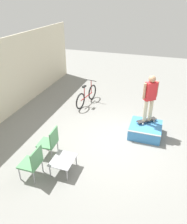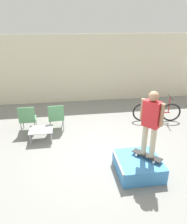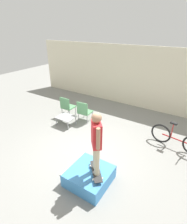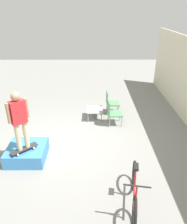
# 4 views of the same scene
# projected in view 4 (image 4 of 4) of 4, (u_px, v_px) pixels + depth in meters

# --- Properties ---
(ground_plane) EXTENTS (24.00, 24.00, 0.00)m
(ground_plane) POSITION_uv_depth(u_px,v_px,m) (64.00, 142.00, 7.12)
(ground_plane) COLOR gray
(skate_ramp_box) EXTENTS (1.09, 1.08, 0.42)m
(skate_ramp_box) POSITION_uv_depth(u_px,v_px,m) (27.00, 152.00, 6.30)
(skate_ramp_box) COLOR #3D84C6
(skate_ramp_box) RESTS_ON ground_plane
(skateboard_on_ramp) EXTENTS (0.65, 0.70, 0.07)m
(skateboard_on_ramp) POSITION_uv_depth(u_px,v_px,m) (24.00, 149.00, 5.99)
(skateboard_on_ramp) COLOR #2D2D2D
(skateboard_on_ramp) RESTS_ON skate_ramp_box
(person_skater) EXTENTS (0.40, 0.46, 1.64)m
(person_skater) POSITION_uv_depth(u_px,v_px,m) (19.00, 117.00, 5.56)
(person_skater) COLOR #C6B793
(person_skater) RESTS_ON skateboard_on_ramp
(coffee_table) EXTENTS (0.73, 0.61, 0.38)m
(coffee_table) POSITION_uv_depth(u_px,v_px,m) (95.00, 110.00, 8.49)
(coffee_table) COLOR #9E9EA3
(coffee_table) RESTS_ON ground_plane
(patio_chair_left) EXTENTS (0.52, 0.52, 0.95)m
(patio_chair_left) POSITION_uv_depth(u_px,v_px,m) (110.00, 101.00, 8.84)
(patio_chair_left) COLOR #99999E
(patio_chair_left) RESTS_ON ground_plane
(patio_chair_right) EXTENTS (0.55, 0.55, 0.95)m
(patio_chair_right) POSITION_uv_depth(u_px,v_px,m) (112.00, 111.00, 7.98)
(patio_chair_right) COLOR #99999E
(patio_chair_right) RESTS_ON ground_plane
(bicycle) EXTENTS (1.78, 0.52, 0.98)m
(bicycle) POSITION_uv_depth(u_px,v_px,m) (134.00, 192.00, 4.73)
(bicycle) COLOR black
(bicycle) RESTS_ON ground_plane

